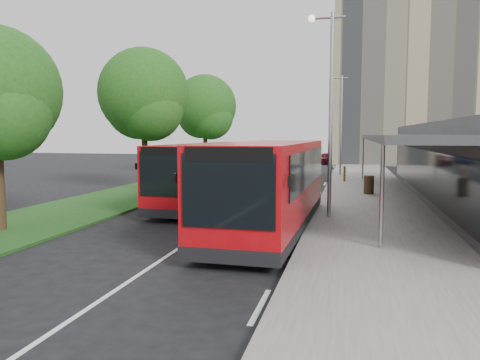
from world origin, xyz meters
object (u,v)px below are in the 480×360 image
(car_far, at_px, (302,157))
(bus_main, at_px, (271,185))
(lamp_post_near, at_px, (329,102))
(car_near, at_px, (326,158))
(bus_second, at_px, (211,174))
(bollard, at_px, (344,174))
(tree_mid, at_px, (144,99))
(lamp_post_far, at_px, (340,119))
(litter_bin, at_px, (369,185))
(tree_far, at_px, (205,110))

(car_far, bearing_deg, bus_main, -71.60)
(lamp_post_near, bearing_deg, car_near, 92.89)
(bus_second, bearing_deg, lamp_post_near, -24.99)
(bollard, height_order, car_near, car_near)
(bus_main, xyz_separation_m, bus_second, (-3.85, 5.35, -0.09))
(tree_mid, bearing_deg, lamp_post_near, -32.36)
(lamp_post_far, bearing_deg, tree_mid, -130.68)
(bus_main, xyz_separation_m, litter_bin, (3.80, 10.31, -0.97))
(car_near, bearing_deg, tree_far, -102.19)
(tree_far, xyz_separation_m, bollard, (11.63, -4.45, -4.77))
(tree_far, bearing_deg, lamp_post_near, -59.71)
(tree_mid, xyz_separation_m, bus_second, (5.39, -4.14, -3.98))
(tree_far, relative_size, lamp_post_near, 1.06)
(bus_second, xyz_separation_m, bollard, (6.23, 11.70, -0.85))
(lamp_post_near, xyz_separation_m, car_far, (-5.15, 40.87, -4.16))
(bollard, bearing_deg, tree_far, 159.06)
(tree_far, height_order, bus_main, tree_far)
(car_far, bearing_deg, bus_second, -76.80)
(bus_second, distance_m, car_far, 37.98)
(tree_mid, relative_size, litter_bin, 8.52)
(tree_mid, xyz_separation_m, litter_bin, (13.04, 0.82, -4.86))
(car_far, bearing_deg, lamp_post_near, -68.73)
(bollard, relative_size, car_near, 0.26)
(lamp_post_near, bearing_deg, lamp_post_far, 90.00)
(lamp_post_far, relative_size, bus_main, 0.71)
(tree_far, distance_m, lamp_post_far, 11.19)
(tree_far, height_order, litter_bin, tree_far)
(tree_mid, bearing_deg, lamp_post_far, 49.32)
(tree_mid, xyz_separation_m, tree_far, (0.00, 12.00, -0.06))
(bus_second, height_order, bollard, bus_second)
(litter_bin, relative_size, car_far, 0.30)
(lamp_post_near, distance_m, car_far, 41.40)
(tree_mid, relative_size, lamp_post_near, 1.07)
(lamp_post_near, relative_size, litter_bin, 7.98)
(bus_main, relative_size, bus_second, 1.06)
(lamp_post_near, relative_size, bollard, 7.56)
(bollard, distance_m, car_near, 22.32)
(tree_far, xyz_separation_m, bus_second, (5.39, -16.14, -3.92))
(bus_main, bearing_deg, car_near, 91.28)
(tree_mid, bearing_deg, car_near, 72.70)
(tree_far, bearing_deg, bus_main, -66.73)
(bus_second, bearing_deg, bus_main, -52.34)
(bollard, height_order, car_far, bollard)
(lamp_post_near, distance_m, car_near, 37.07)
(car_far, bearing_deg, tree_far, -91.23)
(car_near, bearing_deg, tree_mid, -91.92)
(lamp_post_far, bearing_deg, litter_bin, -81.04)
(lamp_post_far, xyz_separation_m, litter_bin, (1.91, -12.13, -4.07))
(lamp_post_near, bearing_deg, bollard, 88.05)
(tree_mid, xyz_separation_m, lamp_post_far, (11.13, 12.95, -0.80))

